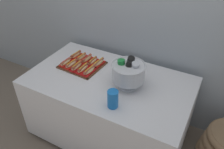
# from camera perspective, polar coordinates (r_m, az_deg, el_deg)

# --- Properties ---
(ground_plane) EXTENTS (10.00, 10.00, 0.00)m
(ground_plane) POSITION_cam_1_polar(r_m,az_deg,el_deg) (2.70, -0.69, -14.13)
(ground_plane) COLOR #7A6B5B
(back_wall) EXTENTS (6.00, 0.10, 2.60)m
(back_wall) POSITION_cam_1_polar(r_m,az_deg,el_deg) (2.40, 6.16, 16.97)
(back_wall) COLOR #9EA8B2
(back_wall) RESTS_ON ground_plane
(buffet_table) EXTENTS (1.58, 0.92, 0.75)m
(buffet_table) POSITION_cam_1_polar(r_m,az_deg,el_deg) (2.41, -0.76, -8.05)
(buffet_table) COLOR silver
(buffet_table) RESTS_ON ground_plane
(serving_tray) EXTENTS (0.43, 0.38, 0.01)m
(serving_tray) POSITION_cam_1_polar(r_m,az_deg,el_deg) (2.40, -7.44, 2.35)
(serving_tray) COLOR #56331E
(serving_tray) RESTS_ON buffet_table
(hot_dog_0) EXTENTS (0.07, 0.16, 0.06)m
(hot_dog_0) POSITION_cam_1_polar(r_m,az_deg,el_deg) (2.42, -11.49, 3.00)
(hot_dog_0) COLOR red
(hot_dog_0) RESTS_ON serving_tray
(hot_dog_1) EXTENTS (0.07, 0.17, 0.06)m
(hot_dog_1) POSITION_cam_1_polar(r_m,az_deg,el_deg) (2.38, -10.14, 2.53)
(hot_dog_1) COLOR red
(hot_dog_1) RESTS_ON serving_tray
(hot_dog_2) EXTENTS (0.07, 0.17, 0.06)m
(hot_dog_2) POSITION_cam_1_polar(r_m,az_deg,el_deg) (2.33, -8.74, 2.07)
(hot_dog_2) COLOR #B21414
(hot_dog_2) RESTS_ON serving_tray
(hot_dog_3) EXTENTS (0.07, 0.18, 0.06)m
(hot_dog_3) POSITION_cam_1_polar(r_m,az_deg,el_deg) (2.29, -7.28, 1.49)
(hot_dog_3) COLOR red
(hot_dog_3) RESTS_ON serving_tray
(hot_dog_4) EXTENTS (0.08, 0.18, 0.06)m
(hot_dog_4) POSITION_cam_1_polar(r_m,az_deg,el_deg) (2.26, -5.77, 0.91)
(hot_dog_4) COLOR red
(hot_dog_4) RESTS_ON serving_tray
(hot_dog_5) EXTENTS (0.08, 0.18, 0.06)m
(hot_dog_5) POSITION_cam_1_polar(r_m,az_deg,el_deg) (2.52, -9.04, 4.78)
(hot_dog_5) COLOR red
(hot_dog_5) RESTS_ON serving_tray
(hot_dog_6) EXTENTS (0.07, 0.17, 0.06)m
(hot_dog_6) POSITION_cam_1_polar(r_m,az_deg,el_deg) (2.48, -7.69, 4.26)
(hot_dog_6) COLOR red
(hot_dog_6) RESTS_ON serving_tray
(hot_dog_7) EXTENTS (0.07, 0.17, 0.06)m
(hot_dog_7) POSITION_cam_1_polar(r_m,az_deg,el_deg) (2.44, -6.31, 3.86)
(hot_dog_7) COLOR red
(hot_dog_7) RESTS_ON serving_tray
(hot_dog_8) EXTENTS (0.06, 0.16, 0.06)m
(hot_dog_8) POSITION_cam_1_polar(r_m,az_deg,el_deg) (2.40, -4.87, 3.32)
(hot_dog_8) COLOR red
(hot_dog_8) RESTS_ON serving_tray
(hot_dog_9) EXTENTS (0.08, 0.18, 0.06)m
(hot_dog_9) POSITION_cam_1_polar(r_m,az_deg,el_deg) (2.36, -3.40, 2.89)
(hot_dog_9) COLOR red
(hot_dog_9) RESTS_ON serving_tray
(punch_bowl) EXTENTS (0.31, 0.31, 0.28)m
(punch_bowl) POSITION_cam_1_polar(r_m,az_deg,el_deg) (2.02, 4.18, 0.77)
(punch_bowl) COLOR silver
(punch_bowl) RESTS_ON buffet_table
(cup_stack) EXTENTS (0.09, 0.09, 0.16)m
(cup_stack) POSITION_cam_1_polar(r_m,az_deg,el_deg) (1.85, 0.20, -6.14)
(cup_stack) COLOR blue
(cup_stack) RESTS_ON buffet_table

